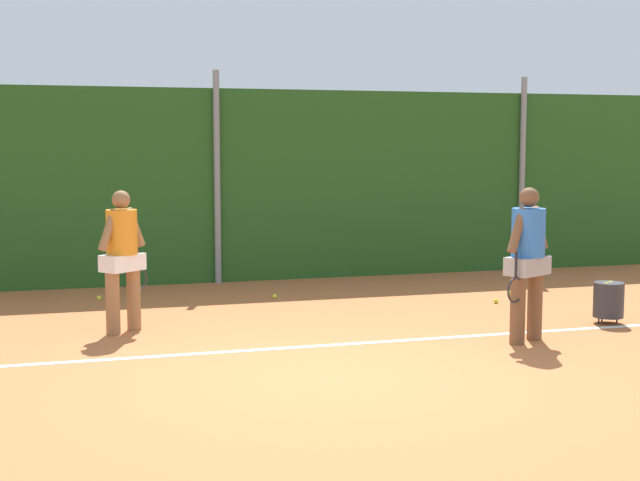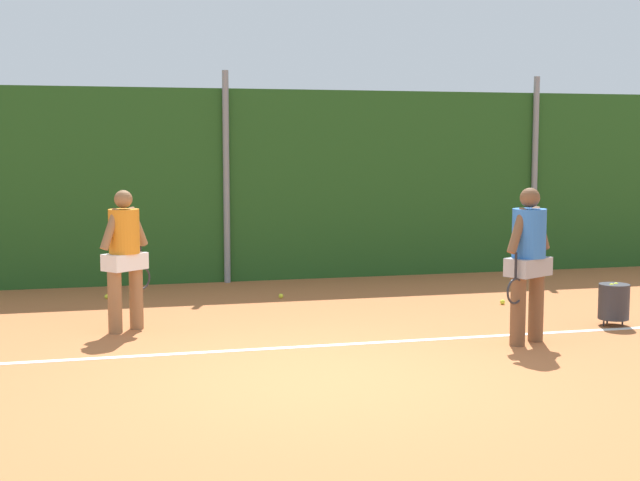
# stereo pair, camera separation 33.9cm
# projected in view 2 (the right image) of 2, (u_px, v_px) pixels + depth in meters

# --- Properties ---
(ground_plane) EXTENTS (27.86, 27.86, 0.00)m
(ground_plane) POSITION_uv_depth(u_px,v_px,m) (280.00, 337.00, 10.04)
(ground_plane) COLOR #B76638
(hedge_fence_backdrop) EXTENTS (18.11, 0.25, 3.00)m
(hedge_fence_backdrop) POSITION_uv_depth(u_px,v_px,m) (225.00, 186.00, 14.00)
(hedge_fence_backdrop) COLOR #23511E
(hedge_fence_backdrop) RESTS_ON ground_plane
(fence_post_center) EXTENTS (0.10, 0.10, 3.27)m
(fence_post_center) POSITION_uv_depth(u_px,v_px,m) (226.00, 178.00, 13.82)
(fence_post_center) COLOR gray
(fence_post_center) RESTS_ON ground_plane
(fence_post_right) EXTENTS (0.10, 0.10, 3.27)m
(fence_post_right) POSITION_uv_depth(u_px,v_px,m) (535.00, 175.00, 15.08)
(fence_post_right) COLOR gray
(fence_post_right) RESTS_ON ground_plane
(court_baseline_paint) EXTENTS (13.23, 0.10, 0.01)m
(court_baseline_paint) POSITION_uv_depth(u_px,v_px,m) (291.00, 347.00, 9.51)
(court_baseline_paint) COLOR white
(court_baseline_paint) RESTS_ON ground_plane
(player_foreground_near) EXTENTS (0.69, 0.50, 1.69)m
(player_foreground_near) POSITION_uv_depth(u_px,v_px,m) (528.00, 257.00, 9.62)
(player_foreground_near) COLOR brown
(player_foreground_near) RESTS_ON ground_plane
(player_midcourt) EXTENTS (0.59, 0.57, 1.63)m
(player_midcourt) POSITION_uv_depth(u_px,v_px,m) (125.00, 253.00, 10.27)
(player_midcourt) COLOR #8C603D
(player_midcourt) RESTS_ON ground_plane
(ball_hopper) EXTENTS (0.36, 0.36, 0.51)m
(ball_hopper) POSITION_uv_depth(u_px,v_px,m) (614.00, 301.00, 10.64)
(ball_hopper) COLOR #2D2D33
(ball_hopper) RESTS_ON ground_plane
(tennis_ball_0) EXTENTS (0.07, 0.07, 0.07)m
(tennis_ball_0) POSITION_uv_depth(u_px,v_px,m) (517.00, 295.00, 12.65)
(tennis_ball_0) COLOR #CCDB33
(tennis_ball_0) RESTS_ON ground_plane
(tennis_ball_2) EXTENTS (0.07, 0.07, 0.07)m
(tennis_ball_2) POSITION_uv_depth(u_px,v_px,m) (281.00, 296.00, 12.55)
(tennis_ball_2) COLOR #CCDB33
(tennis_ball_2) RESTS_ON ground_plane
(tennis_ball_3) EXTENTS (0.07, 0.07, 0.07)m
(tennis_ball_3) POSITION_uv_depth(u_px,v_px,m) (107.00, 297.00, 12.49)
(tennis_ball_3) COLOR #CCDB33
(tennis_ball_3) RESTS_ON ground_plane
(tennis_ball_5) EXTENTS (0.07, 0.07, 0.07)m
(tennis_ball_5) POSITION_uv_depth(u_px,v_px,m) (503.00, 302.00, 12.07)
(tennis_ball_5) COLOR #CCDB33
(tennis_ball_5) RESTS_ON ground_plane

